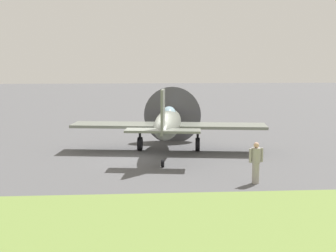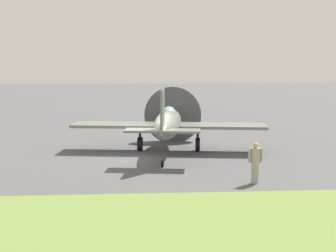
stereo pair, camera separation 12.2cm
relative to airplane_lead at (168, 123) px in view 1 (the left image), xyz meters
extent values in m
plane|color=#515154|center=(-1.24, -2.11, -1.63)|extent=(160.00, 160.00, 0.00)
cube|color=olive|center=(-1.24, -13.78, -1.62)|extent=(120.00, 11.00, 0.01)
ellipsoid|color=slate|center=(-0.03, -0.17, 0.01)|extent=(2.49, 7.78, 1.40)
cube|color=slate|center=(0.04, 0.27, -0.16)|extent=(10.97, 3.46, 0.16)
cube|color=slate|center=(-0.53, -3.63, 1.02)|extent=(0.29, 1.24, 2.14)
cube|color=slate|center=(-0.53, -3.63, 0.12)|extent=(3.71, 1.52, 0.11)
cone|color=#B7B24C|center=(0.57, 3.89, 0.01)|extent=(0.83, 0.88, 0.72)
cylinder|color=#4C4C51|center=(0.54, 3.67, 0.01)|extent=(3.57, 0.57, 3.60)
ellipsoid|color=#8CB2C6|center=(0.07, 0.49, 0.50)|extent=(1.01, 1.67, 0.79)
cylinder|color=black|center=(-1.56, 0.62, -1.24)|extent=(0.36, 0.79, 0.77)
cylinder|color=black|center=(-1.56, 0.62, -0.70)|extent=(0.14, 0.14, 1.08)
cylinder|color=black|center=(1.67, 0.15, -1.24)|extent=(0.36, 0.79, 0.77)
cylinder|color=black|center=(1.67, 0.15, -0.70)|extent=(0.14, 0.14, 1.08)
cylinder|color=black|center=(-0.55, -3.74, -1.45)|extent=(0.19, 0.38, 0.36)
cylinder|color=#9E998E|center=(3.12, -7.06, -1.19)|extent=(0.30, 0.30, 0.88)
cylinder|color=#9E998E|center=(3.12, -7.06, -0.44)|extent=(0.38, 0.38, 0.62)
sphere|color=tan|center=(3.12, -7.06, -0.01)|extent=(0.23, 0.23, 0.23)
cylinder|color=#9E998E|center=(3.38, -7.01, -0.44)|extent=(0.11, 0.11, 0.59)
cylinder|color=#9E998E|center=(2.86, -7.10, -0.44)|extent=(0.11, 0.11, 0.59)
camera|label=1|loc=(-1.96, -26.22, 3.49)|focal=51.33mm
camera|label=2|loc=(-1.84, -26.23, 3.49)|focal=51.33mm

